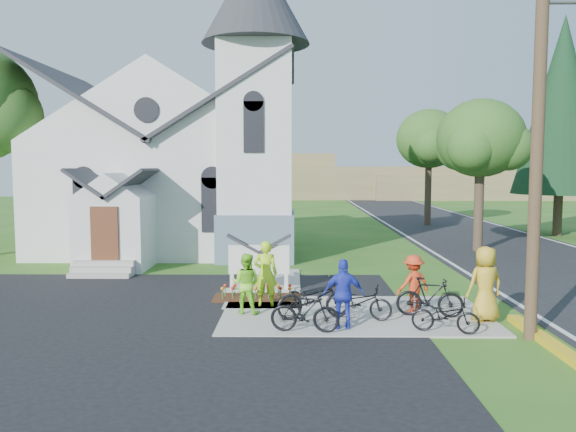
{
  "coord_description": "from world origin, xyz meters",
  "views": [
    {
      "loc": [
        -0.12,
        -14.11,
        3.92
      ],
      "look_at": [
        -0.31,
        5.0,
        2.25
      ],
      "focal_mm": 35.0,
      "sensor_mm": 36.0,
      "label": 1
    }
  ],
  "objects_px": {
    "cyclist_1": "(246,283)",
    "cyclist_4": "(485,284)",
    "cyclist_3": "(413,284)",
    "cyclist_0": "(266,273)",
    "bike_2": "(359,302)",
    "bike_0": "(314,298)",
    "bike_1": "(305,312)",
    "bike_3": "(430,297)",
    "cyclist_2": "(344,294)",
    "church_sign": "(259,260)",
    "bike_4": "(445,315)",
    "utility_pole": "(542,100)"
  },
  "relations": [
    {
      "from": "cyclist_1",
      "to": "cyclist_4",
      "type": "relative_size",
      "value": 0.84
    },
    {
      "from": "cyclist_3",
      "to": "cyclist_4",
      "type": "relative_size",
      "value": 0.81
    },
    {
      "from": "cyclist_0",
      "to": "cyclist_4",
      "type": "relative_size",
      "value": 0.96
    },
    {
      "from": "bike_2",
      "to": "cyclist_1",
      "type": "bearing_deg",
      "value": 95.71
    },
    {
      "from": "bike_0",
      "to": "bike_1",
      "type": "relative_size",
      "value": 1.2
    },
    {
      "from": "bike_3",
      "to": "cyclist_4",
      "type": "xyz_separation_m",
      "value": [
        1.29,
        -0.38,
        0.44
      ]
    },
    {
      "from": "cyclist_3",
      "to": "cyclist_4",
      "type": "height_order",
      "value": "cyclist_4"
    },
    {
      "from": "cyclist_3",
      "to": "cyclist_4",
      "type": "xyz_separation_m",
      "value": [
        1.62,
        -0.85,
        0.18
      ]
    },
    {
      "from": "cyclist_1",
      "to": "bike_3",
      "type": "bearing_deg",
      "value": -169.97
    },
    {
      "from": "bike_0",
      "to": "bike_1",
      "type": "bearing_deg",
      "value": 151.33
    },
    {
      "from": "cyclist_2",
      "to": "cyclist_3",
      "type": "relative_size",
      "value": 1.09
    },
    {
      "from": "church_sign",
      "to": "cyclist_4",
      "type": "height_order",
      "value": "cyclist_4"
    },
    {
      "from": "bike_1",
      "to": "cyclist_3",
      "type": "bearing_deg",
      "value": -51.01
    },
    {
      "from": "cyclist_1",
      "to": "cyclist_3",
      "type": "xyz_separation_m",
      "value": [
        4.46,
        0.15,
        -0.03
      ]
    },
    {
      "from": "cyclist_0",
      "to": "bike_4",
      "type": "distance_m",
      "value": 5.05
    },
    {
      "from": "bike_1",
      "to": "cyclist_2",
      "type": "height_order",
      "value": "cyclist_2"
    },
    {
      "from": "bike_1",
      "to": "church_sign",
      "type": "bearing_deg",
      "value": 23.53
    },
    {
      "from": "bike_1",
      "to": "bike_3",
      "type": "distance_m",
      "value": 3.55
    },
    {
      "from": "utility_pole",
      "to": "cyclist_4",
      "type": "distance_m",
      "value": 4.64
    },
    {
      "from": "cyclist_2",
      "to": "bike_4",
      "type": "distance_m",
      "value": 2.42
    },
    {
      "from": "utility_pole",
      "to": "cyclist_2",
      "type": "height_order",
      "value": "utility_pole"
    },
    {
      "from": "church_sign",
      "to": "cyclist_2",
      "type": "relative_size",
      "value": 1.31
    },
    {
      "from": "utility_pole",
      "to": "cyclist_0",
      "type": "height_order",
      "value": "utility_pole"
    },
    {
      "from": "bike_0",
      "to": "bike_3",
      "type": "xyz_separation_m",
      "value": [
        3.01,
        0.15,
        -0.0
      ]
    },
    {
      "from": "cyclist_0",
      "to": "cyclist_3",
      "type": "relative_size",
      "value": 1.19
    },
    {
      "from": "cyclist_2",
      "to": "cyclist_3",
      "type": "bearing_deg",
      "value": -140.26
    },
    {
      "from": "bike_2",
      "to": "utility_pole",
      "type": "bearing_deg",
      "value": -94.34
    },
    {
      "from": "cyclist_0",
      "to": "bike_0",
      "type": "height_order",
      "value": "cyclist_0"
    },
    {
      "from": "cyclist_1",
      "to": "bike_4",
      "type": "bearing_deg",
      "value": 174.29
    },
    {
      "from": "church_sign",
      "to": "bike_1",
      "type": "relative_size",
      "value": 1.34
    },
    {
      "from": "bike_0",
      "to": "cyclist_1",
      "type": "height_order",
      "value": "cyclist_1"
    },
    {
      "from": "cyclist_0",
      "to": "bike_4",
      "type": "height_order",
      "value": "cyclist_0"
    },
    {
      "from": "cyclist_3",
      "to": "cyclist_1",
      "type": "bearing_deg",
      "value": -22.29
    },
    {
      "from": "utility_pole",
      "to": "church_sign",
      "type": "bearing_deg",
      "value": 144.4
    },
    {
      "from": "bike_0",
      "to": "bike_4",
      "type": "relative_size",
      "value": 1.27
    },
    {
      "from": "bike_0",
      "to": "cyclist_3",
      "type": "bearing_deg",
      "value": -94.1
    },
    {
      "from": "cyclist_0",
      "to": "cyclist_2",
      "type": "height_order",
      "value": "cyclist_0"
    },
    {
      "from": "cyclist_0",
      "to": "cyclist_1",
      "type": "relative_size",
      "value": 1.14
    },
    {
      "from": "cyclist_2",
      "to": "cyclist_3",
      "type": "distance_m",
      "value": 2.54
    },
    {
      "from": "church_sign",
      "to": "bike_3",
      "type": "xyz_separation_m",
      "value": [
        4.61,
        -3.01,
        -0.46
      ]
    },
    {
      "from": "bike_2",
      "to": "cyclist_0",
      "type": "bearing_deg",
      "value": 77.28
    },
    {
      "from": "church_sign",
      "to": "bike_4",
      "type": "bearing_deg",
      "value": -43.48
    },
    {
      "from": "cyclist_3",
      "to": "bike_4",
      "type": "distance_m",
      "value": 1.94
    },
    {
      "from": "bike_1",
      "to": "bike_2",
      "type": "xyz_separation_m",
      "value": [
        1.4,
        1.15,
        -0.05
      ]
    },
    {
      "from": "utility_pole",
      "to": "bike_0",
      "type": "bearing_deg",
      "value": 162.67
    },
    {
      "from": "bike_2",
      "to": "cyclist_3",
      "type": "xyz_separation_m",
      "value": [
        1.53,
        0.71,
        0.33
      ]
    },
    {
      "from": "cyclist_0",
      "to": "cyclist_4",
      "type": "bearing_deg",
      "value": 164.09
    },
    {
      "from": "cyclist_4",
      "to": "bike_0",
      "type": "bearing_deg",
      "value": -17.02
    },
    {
      "from": "cyclist_3",
      "to": "church_sign",
      "type": "bearing_deg",
      "value": -54.89
    },
    {
      "from": "cyclist_0",
      "to": "bike_1",
      "type": "height_order",
      "value": "cyclist_0"
    }
  ]
}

